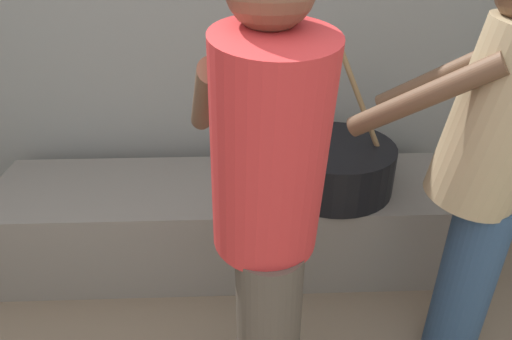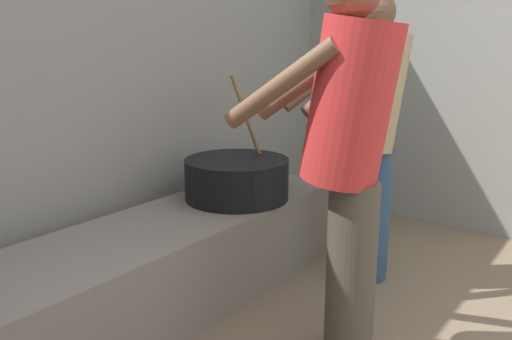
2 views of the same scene
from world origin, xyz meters
The scene contains 5 objects.
block_enclosure_rear centered at (0.00, 2.48, 1.17)m, with size 4.85×0.20×2.35m, color gray.
hearth_ledge centered at (0.21, 1.96, 0.22)m, with size 2.28×0.60×0.44m, color slate.
cooking_pot_main centered at (0.72, 1.93, 0.56)m, with size 0.56×0.56×0.67m.
cook_in_tan_shirt centered at (1.09, 1.33, 0.87)m, with size 0.71×0.63×1.52m.
cook_in_red_shirt centered at (0.35, 1.09, 0.89)m, with size 0.42×0.69×1.56m.
Camera 1 is at (0.28, 0.05, 1.57)m, focal length 31.89 mm.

